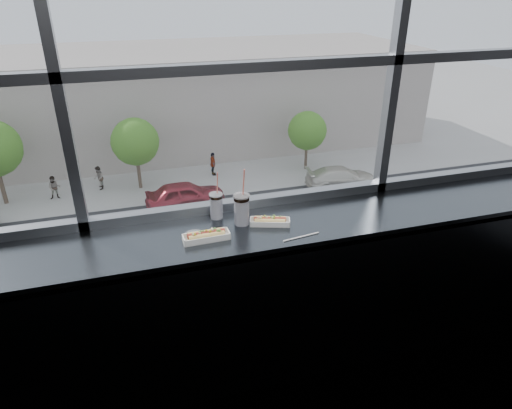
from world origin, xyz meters
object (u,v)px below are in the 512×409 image
object	(u,v)px
hotdog_tray_right	(270,221)
car_near_b	(4,292)
car_far_b	(185,191)
tree_center	(135,142)
pedestrian_b	(98,176)
tree_right	(307,131)
soda_cup_right	(242,208)
pedestrian_c	(213,162)
loose_straw	(301,237)
car_near_d	(328,240)
car_near_c	(180,263)
pedestrian_a	(54,185)
soda_cup_left	(216,204)
car_near_e	(401,226)
hotdog_tray_left	(206,236)
car_far_c	(342,174)
wrapper	(194,233)

from	to	relation	value
hotdog_tray_right	car_near_b	bearing A→B (deg)	130.99
car_far_b	tree_center	world-z (taller)	tree_center
pedestrian_b	tree_right	distance (m)	15.46
soda_cup_right	pedestrian_c	bearing A→B (deg)	79.54
car_near_b	tree_center	xyz separation A→B (m)	(6.53, 12.00, 2.35)
loose_straw	pedestrian_b	distance (m)	31.23
car_near_b	car_near_d	distance (m)	15.45
car_near_c	tree_center	size ratio (longest dim) A/B	1.29
car_near_c	tree_right	xyz separation A→B (m)	(11.38, 12.00, 1.95)
car_near_b	pedestrian_c	distance (m)	17.51
car_near_b	pedestrian_a	bearing A→B (deg)	0.47
loose_straw	car_near_d	xyz separation A→B (m)	(8.56, 16.47, -10.99)
loose_straw	car_near_b	distance (m)	20.98
soda_cup_left	pedestrian_c	size ratio (longest dim) A/B	0.15
loose_straw	tree_right	size ratio (longest dim) A/B	0.05
loose_straw	car_far_b	world-z (taller)	loose_straw
car_near_b	car_near_e	world-z (taller)	car_near_e
car_far_b	car_near_d	xyz separation A→B (m)	(6.29, -8.00, -0.09)
tree_center	hotdog_tray_right	bearing A→B (deg)	-89.53
hotdog_tray_left	soda_cup_right	bearing A→B (deg)	25.71
car_far_c	pedestrian_a	xyz separation A→B (m)	(-19.21, 3.77, -0.03)
wrapper	pedestrian_b	world-z (taller)	wrapper
hotdog_tray_left	car_near_e	size ratio (longest dim) A/B	0.04
soda_cup_left	pedestrian_a	world-z (taller)	soda_cup_left
car_near_d	pedestrian_c	xyz separation A→B (m)	(-3.49, 12.79, -0.01)
hotdog_tray_right	car_far_c	xyz separation A→B (m)	(13.42, 24.28, -11.08)
soda_cup_left	pedestrian_b	size ratio (longest dim) A/B	0.16
car_near_d	tree_right	size ratio (longest dim) A/B	1.38
tree_right	car_far_b	bearing A→B (deg)	-158.08
pedestrian_a	car_far_b	bearing A→B (deg)	-24.75
car_near_b	pedestrian_b	size ratio (longest dim) A/B	3.08
soda_cup_right	car_near_d	xyz separation A→B (m)	(8.85, 16.21, -11.10)
soda_cup_left	car_near_d	distance (m)	21.50
pedestrian_a	tree_right	xyz separation A→B (m)	(18.13, 0.23, 2.08)
car_far_c	tree_right	size ratio (longest dim) A/B	1.29
hotdog_tray_left	hotdog_tray_right	distance (m)	0.41
soda_cup_left	pedestrian_c	world-z (taller)	soda_cup_left
car_far_b	tree_right	distance (m)	10.88
car_far_b	car_near_d	bearing A→B (deg)	-144.00
wrapper	pedestrian_c	xyz separation A→B (m)	(5.66, 29.06, -11.02)
pedestrian_c	pedestrian_a	xyz separation A→B (m)	(-10.98, -1.01, -0.09)
hotdog_tray_right	pedestrian_b	xyz separation A→B (m)	(-2.97, 28.84, -11.08)
loose_straw	tree_right	xyz separation A→B (m)	(12.21, 28.47, -9.01)
car_near_b	tree_right	xyz separation A→B (m)	(19.10, 12.00, 2.00)
pedestrian_b	soda_cup_right	bearing A→B (deg)	5.58
car_near_e	tree_right	size ratio (longest dim) A/B	1.52
tree_right	hotdog_tray_left	bearing A→B (deg)	-114.21
hotdog_tray_right	soda_cup_right	xyz separation A→B (m)	(-0.16, 0.06, 0.08)
hotdog_tray_left	car_far_c	bearing A→B (deg)	58.53
car_far_b	tree_center	size ratio (longest dim) A/B	1.36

